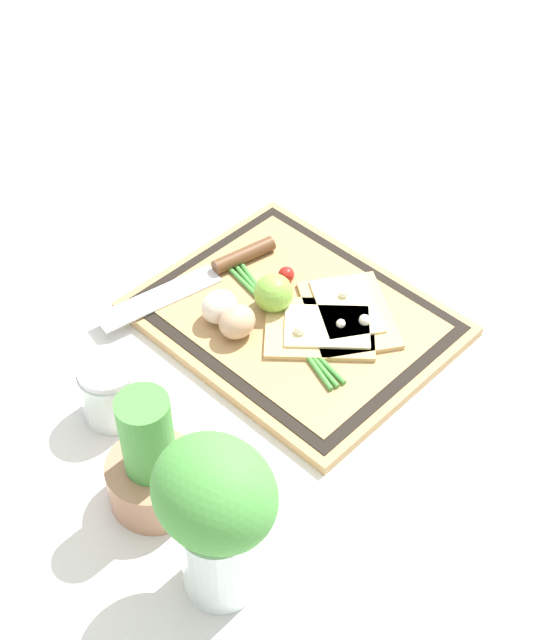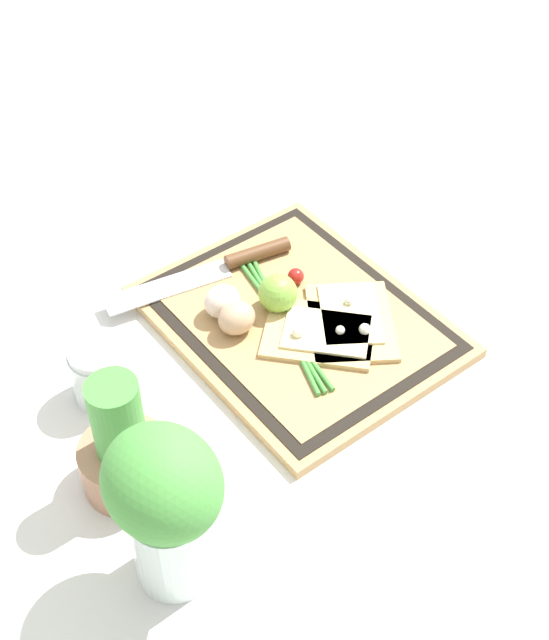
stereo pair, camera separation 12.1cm
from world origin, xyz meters
TOP-DOWN VIEW (x-y plane):
  - ground_plane at (0.00, 0.00)m, footprint 6.00×6.00m
  - cutting_board at (0.00, 0.00)m, footprint 0.41×0.33m
  - pizza_slice_near at (-0.06, -0.05)m, footprint 0.19×0.18m
  - pizza_slice_far at (-0.05, 0.00)m, footprint 0.19×0.18m
  - knife at (0.14, 0.02)m, footprint 0.09×0.29m
  - egg_brown at (0.03, 0.08)m, footprint 0.05×0.05m
  - egg_pink at (0.07, 0.08)m, footprint 0.05×0.05m
  - lime at (0.03, 0.01)m, footprint 0.05×0.05m
  - cherry_tomato_red at (0.06, -0.04)m, footprint 0.02×0.02m
  - scallion_bunch at (-0.00, 0.03)m, footprint 0.27×0.10m
  - herb_pot at (-0.08, 0.32)m, footprint 0.11×0.11m
  - sauce_jar at (0.05, 0.28)m, footprint 0.08×0.08m
  - herb_glass at (-0.21, 0.34)m, footprint 0.13×0.12m

SIDE VIEW (x-z plane):
  - ground_plane at x=0.00m, z-range 0.00..0.00m
  - cutting_board at x=0.00m, z-range 0.00..0.02m
  - scallion_bunch at x=0.00m, z-range 0.02..0.03m
  - pizza_slice_near at x=-0.06m, z-range 0.01..0.04m
  - pizza_slice_far at x=-0.05m, z-range 0.01..0.04m
  - knife at x=0.14m, z-range 0.02..0.04m
  - cherry_tomato_red at x=0.06m, z-range 0.02..0.04m
  - sauce_jar at x=0.05m, z-range -0.01..0.08m
  - egg_brown at x=0.03m, z-range 0.02..0.06m
  - egg_pink at x=0.07m, z-range 0.02..0.06m
  - lime at x=0.03m, z-range 0.02..0.07m
  - herb_pot at x=-0.08m, z-range -0.03..0.15m
  - herb_glass at x=-0.21m, z-range 0.02..0.24m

